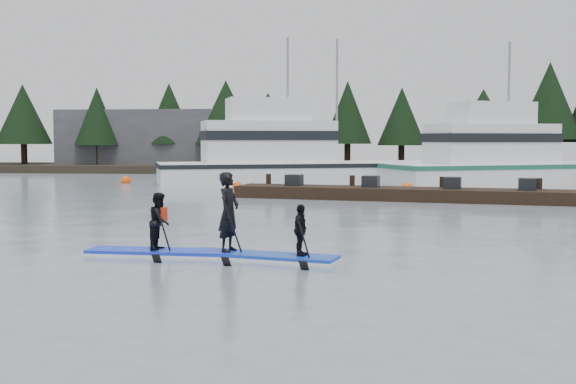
# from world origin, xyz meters

# --- Properties ---
(ground) EXTENTS (160.00, 160.00, 0.00)m
(ground) POSITION_xyz_m (0.00, 0.00, 0.00)
(ground) COLOR slate
(ground) RESTS_ON ground
(far_shore) EXTENTS (70.00, 8.00, 0.60)m
(far_shore) POSITION_xyz_m (0.00, 42.00, 0.30)
(far_shore) COLOR #2D281E
(far_shore) RESTS_ON ground
(treeline) EXTENTS (60.00, 4.00, 8.00)m
(treeline) POSITION_xyz_m (0.00, 42.00, 0.00)
(treeline) COLOR black
(treeline) RESTS_ON ground
(waterfront_building) EXTENTS (18.00, 6.00, 5.00)m
(waterfront_building) POSITION_xyz_m (-14.00, 44.00, 2.50)
(waterfront_building) COLOR #4C4C51
(waterfront_building) RESTS_ON ground
(fishing_boat_large) EXTENTS (17.55, 10.08, 9.65)m
(fishing_boat_large) POSITION_xyz_m (-2.23, 28.23, 0.73)
(fishing_boat_large) COLOR white
(fishing_boat_large) RESTS_ON ground
(fishing_boat_medium) EXTENTS (16.20, 10.70, 9.21)m
(fishing_boat_medium) POSITION_xyz_m (10.55, 28.31, 0.67)
(fishing_boat_medium) COLOR white
(fishing_boat_medium) RESTS_ON ground
(floating_dock) EXTENTS (16.10, 5.13, 0.53)m
(floating_dock) POSITION_xyz_m (4.36, 16.56, 0.27)
(floating_dock) COLOR black
(floating_dock) RESTS_ON ground
(buoy_d) EXTENTS (0.61, 0.61, 0.61)m
(buoy_d) POSITION_xyz_m (4.20, 21.55, 0.00)
(buoy_d) COLOR #F14C0C
(buoy_d) RESTS_ON ground
(buoy_b) EXTENTS (0.52, 0.52, 0.52)m
(buoy_b) POSITION_xyz_m (-4.51, 22.29, 0.00)
(buoy_b) COLOR #F14C0C
(buoy_b) RESTS_ON ground
(buoy_a) EXTENTS (0.57, 0.57, 0.57)m
(buoy_a) POSITION_xyz_m (-12.07, 26.75, 0.00)
(buoy_a) COLOR #F14C0C
(buoy_a) RESTS_ON ground
(paddleboard_solo) EXTENTS (3.37, 1.15, 1.86)m
(paddleboard_solo) POSITION_xyz_m (-2.37, 1.10, 0.46)
(paddleboard_solo) COLOR #1630D5
(paddleboard_solo) RESTS_ON ground
(paddleboard_duo) EXTENTS (3.49, 1.70, 2.41)m
(paddleboard_duo) POSITION_xyz_m (-0.20, 0.89, 0.64)
(paddleboard_duo) COLOR #133BB9
(paddleboard_duo) RESTS_ON ground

